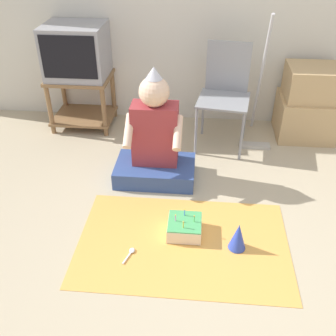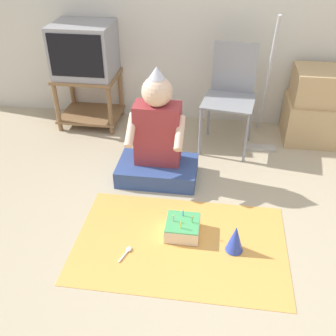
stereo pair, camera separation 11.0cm
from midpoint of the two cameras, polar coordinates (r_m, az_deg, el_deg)
The scene contains 11 objects.
ground_plane at distance 2.52m, azimuth 8.78°, elevation -14.81°, with size 16.00×16.00×0.00m, color tan.
tv_stand at distance 4.03m, azimuth -10.55°, elevation 10.42°, with size 0.59×0.49×0.51m.
tv at distance 3.88m, azimuth -11.25°, elevation 16.49°, with size 0.55×0.47×0.48m.
folding_chair at distance 3.55m, azimuth 10.00°, elevation 11.09°, with size 0.49×0.49×0.91m.
cardboard_box_stack at distance 3.93m, azimuth 21.39°, elevation 8.19°, with size 0.52×0.48×0.68m.
dust_mop at distance 3.67m, azimuth 14.60°, elevation 8.10°, with size 0.28×0.43×1.19m.
person_seated at distance 3.09m, azimuth -0.53°, elevation 3.61°, with size 0.64×0.40×0.93m.
party_cloth at distance 2.66m, azimuth 3.00°, elevation -10.82°, with size 1.40×0.91×0.01m.
birthday_cake at distance 2.69m, azimuth 3.31°, elevation -8.64°, with size 0.23×0.23×0.16m.
party_hat_blue at distance 2.59m, azimuth 10.95°, elevation -10.05°, with size 0.12×0.12×0.20m.
plastic_spoon_near at distance 2.61m, azimuth -4.68°, elevation -11.90°, with size 0.06×0.14×0.01m.
Camera 2 is at (-0.09, -1.67, 1.88)m, focal length 42.00 mm.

